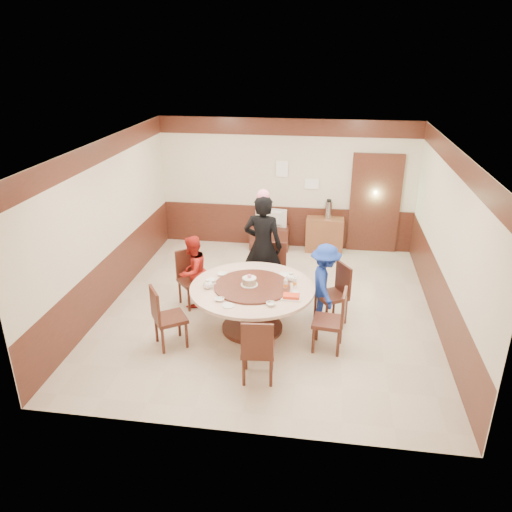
# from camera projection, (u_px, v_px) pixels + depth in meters

# --- Properties ---
(room) EXTENTS (6.00, 6.04, 2.84)m
(room) POSITION_uv_depth(u_px,v_px,m) (270.00, 250.00, 8.18)
(room) COLOR beige
(room) RESTS_ON ground
(banquet_table) EXTENTS (1.93, 1.93, 0.78)m
(banquet_table) POSITION_uv_depth(u_px,v_px,m) (252.00, 299.00, 7.78)
(banquet_table) COLOR #461F15
(banquet_table) RESTS_ON ground
(chair_0) EXTENTS (0.61, 0.61, 0.97)m
(chair_0) POSITION_uv_depth(u_px,v_px,m) (332.00, 304.00, 8.12)
(chair_0) COLOR #461F15
(chair_0) RESTS_ON ground
(chair_1) EXTENTS (0.46, 0.47, 0.97)m
(chair_1) POSITION_uv_depth(u_px,v_px,m) (274.00, 281.00, 8.91)
(chair_1) COLOR #461F15
(chair_1) RESTS_ON ground
(chair_2) EXTENTS (0.62, 0.62, 0.97)m
(chair_2) POSITION_uv_depth(u_px,v_px,m) (193.00, 288.00, 8.64)
(chair_2) COLOR #461F15
(chair_2) RESTS_ON ground
(chair_3) EXTENTS (0.61, 0.61, 0.97)m
(chair_3) POSITION_uv_depth(u_px,v_px,m) (169.00, 327.00, 7.45)
(chair_3) COLOR #461F15
(chair_3) RESTS_ON ground
(chair_4) EXTENTS (0.48, 0.48, 0.97)m
(chair_4) POSITION_uv_depth(u_px,v_px,m) (258.00, 360.00, 6.68)
(chair_4) COLOR #461F15
(chair_4) RESTS_ON ground
(chair_5) EXTENTS (0.50, 0.49, 0.97)m
(chair_5) POSITION_uv_depth(u_px,v_px,m) (329.00, 331.00, 7.36)
(chair_5) COLOR #461F15
(chair_5) RESTS_ON ground
(person_standing) EXTENTS (0.73, 0.53, 1.87)m
(person_standing) POSITION_uv_depth(u_px,v_px,m) (263.00, 246.00, 8.73)
(person_standing) COLOR black
(person_standing) RESTS_ON ground
(person_red) EXTENTS (0.67, 0.75, 1.27)m
(person_red) POSITION_uv_depth(u_px,v_px,m) (193.00, 272.00, 8.48)
(person_red) COLOR #AB1D16
(person_red) RESTS_ON ground
(person_blue) EXTENTS (0.63, 0.93, 1.32)m
(person_blue) POSITION_uv_depth(u_px,v_px,m) (325.00, 283.00, 8.01)
(person_blue) COLOR #18339C
(person_blue) RESTS_ON ground
(birthday_cake) EXTENTS (0.27, 0.27, 0.19)m
(birthday_cake) POSITION_uv_depth(u_px,v_px,m) (249.00, 281.00, 7.66)
(birthday_cake) COLOR white
(birthday_cake) RESTS_ON banquet_table
(teapot_left) EXTENTS (0.17, 0.15, 0.13)m
(teapot_left) POSITION_uv_depth(u_px,v_px,m) (208.00, 285.00, 7.63)
(teapot_left) COLOR white
(teapot_left) RESTS_ON banquet_table
(teapot_right) EXTENTS (0.17, 0.15, 0.13)m
(teapot_right) POSITION_uv_depth(u_px,v_px,m) (291.00, 278.00, 7.86)
(teapot_right) COLOR white
(teapot_right) RESTS_ON banquet_table
(bowl_0) EXTENTS (0.15, 0.15, 0.04)m
(bowl_0) POSITION_uv_depth(u_px,v_px,m) (222.00, 274.00, 8.07)
(bowl_0) COLOR white
(bowl_0) RESTS_ON banquet_table
(bowl_1) EXTENTS (0.14, 0.14, 0.04)m
(bowl_1) POSITION_uv_depth(u_px,v_px,m) (271.00, 304.00, 7.14)
(bowl_1) COLOR white
(bowl_1) RESTS_ON banquet_table
(bowl_2) EXTENTS (0.14, 0.14, 0.03)m
(bowl_2) POSITION_uv_depth(u_px,v_px,m) (220.00, 300.00, 7.27)
(bowl_2) COLOR white
(bowl_2) RESTS_ON banquet_table
(bowl_3) EXTENTS (0.13, 0.13, 0.04)m
(bowl_3) POSITION_uv_depth(u_px,v_px,m) (295.00, 293.00, 7.46)
(bowl_3) COLOR white
(bowl_3) RESTS_ON banquet_table
(bowl_4) EXTENTS (0.13, 0.13, 0.03)m
(bowl_4) POSITION_uv_depth(u_px,v_px,m) (212.00, 280.00, 7.87)
(bowl_4) COLOR white
(bowl_4) RESTS_ON banquet_table
(saucer_near) EXTENTS (0.18, 0.18, 0.01)m
(saucer_near) POSITION_uv_depth(u_px,v_px,m) (228.00, 306.00, 7.13)
(saucer_near) COLOR white
(saucer_near) RESTS_ON banquet_table
(saucer_far) EXTENTS (0.18, 0.18, 0.01)m
(saucer_far) POSITION_uv_depth(u_px,v_px,m) (284.00, 275.00, 8.08)
(saucer_far) COLOR white
(saucer_far) RESTS_ON banquet_table
(shrimp_platter) EXTENTS (0.30, 0.20, 0.06)m
(shrimp_platter) POSITION_uv_depth(u_px,v_px,m) (291.00, 297.00, 7.33)
(shrimp_platter) COLOR white
(shrimp_platter) RESTS_ON banquet_table
(bottle_0) EXTENTS (0.06, 0.06, 0.16)m
(bottle_0) POSITION_uv_depth(u_px,v_px,m) (285.00, 285.00, 7.58)
(bottle_0) COLOR white
(bottle_0) RESTS_ON banquet_table
(bottle_1) EXTENTS (0.06, 0.06, 0.16)m
(bottle_1) POSITION_uv_depth(u_px,v_px,m) (295.00, 283.00, 7.65)
(bottle_1) COLOR white
(bottle_1) RESTS_ON banquet_table
(tv_stand) EXTENTS (0.85, 0.45, 0.50)m
(tv_stand) POSITION_uv_depth(u_px,v_px,m) (270.00, 238.00, 11.04)
(tv_stand) COLOR #461F15
(tv_stand) RESTS_ON ground
(television) EXTENTS (0.72, 0.23, 0.41)m
(television) POSITION_uv_depth(u_px,v_px,m) (270.00, 218.00, 10.86)
(television) COLOR gray
(television) RESTS_ON tv_stand
(side_cabinet) EXTENTS (0.80, 0.40, 0.75)m
(side_cabinet) POSITION_uv_depth(u_px,v_px,m) (324.00, 235.00, 10.86)
(side_cabinet) COLOR brown
(side_cabinet) RESTS_ON ground
(thermos) EXTENTS (0.15, 0.15, 0.38)m
(thermos) POSITION_uv_depth(u_px,v_px,m) (328.00, 210.00, 10.63)
(thermos) COLOR silver
(thermos) RESTS_ON side_cabinet
(notice_left) EXTENTS (0.25, 0.00, 0.35)m
(notice_left) POSITION_uv_depth(u_px,v_px,m) (282.00, 169.00, 10.61)
(notice_left) COLOR white
(notice_left) RESTS_ON room
(notice_right) EXTENTS (0.30, 0.00, 0.22)m
(notice_right) POSITION_uv_depth(u_px,v_px,m) (312.00, 184.00, 10.64)
(notice_right) COLOR white
(notice_right) RESTS_ON room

